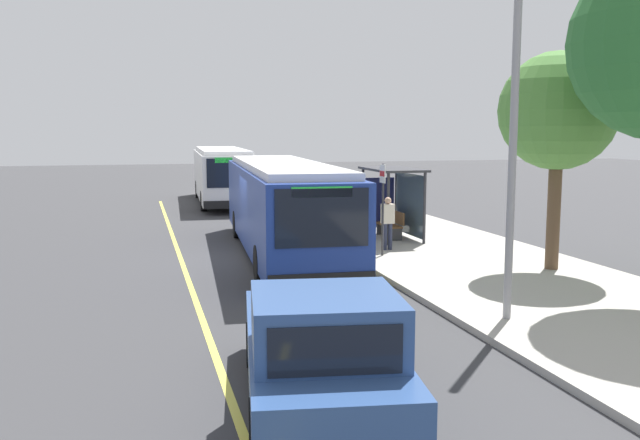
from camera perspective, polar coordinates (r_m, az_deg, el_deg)
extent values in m
plane|color=#38383A|center=(21.42, -5.60, -3.15)|extent=(120.00, 120.00, 0.00)
cube|color=#A8A399|center=(23.14, 9.23, -2.22)|extent=(44.00, 6.40, 0.15)
cube|color=#E0D64C|center=(21.17, -11.49, -3.38)|extent=(36.00, 0.14, 0.01)
cube|color=navy|center=(21.60, -3.14, 1.13)|extent=(12.62, 3.37, 2.40)
cube|color=silver|center=(21.49, -3.16, 4.58)|extent=(11.61, 3.05, 0.20)
cube|color=black|center=(15.43, 0.17, 0.17)|extent=(0.18, 2.17, 1.34)
cube|color=black|center=(21.79, 0.22, 1.96)|extent=(10.96, 0.76, 1.06)
cube|color=yellow|center=(21.95, 0.23, -1.34)|extent=(11.83, 0.81, 0.28)
cube|color=#26D83F|center=(15.36, 0.17, 2.35)|extent=(0.12, 1.40, 0.24)
cube|color=black|center=(15.66, 0.18, -5.11)|extent=(0.24, 2.50, 0.36)
cylinder|color=black|center=(18.21, 2.24, -3.42)|extent=(1.02, 0.35, 1.00)
cylinder|color=black|center=(17.82, -5.02, -3.68)|extent=(1.02, 0.35, 1.00)
cylinder|color=black|center=(25.57, -1.75, -0.23)|extent=(1.02, 0.35, 1.00)
cylinder|color=black|center=(25.30, -6.92, -0.37)|extent=(1.02, 0.35, 1.00)
cube|color=white|center=(37.27, -8.21, 3.77)|extent=(11.31, 3.10, 2.40)
cube|color=silver|center=(37.20, -8.25, 5.77)|extent=(10.40, 2.80, 0.20)
cube|color=black|center=(31.65, -7.49, 3.91)|extent=(0.15, 2.17, 1.34)
cube|color=black|center=(37.36, -6.24, 4.25)|extent=(9.84, 0.52, 1.06)
cube|color=#197259|center=(37.46, -6.21, 2.32)|extent=(10.62, 0.55, 0.28)
cube|color=#26D83F|center=(31.62, -7.51, 4.97)|extent=(0.10, 1.40, 0.24)
cube|color=black|center=(31.76, -7.44, 1.29)|extent=(0.20, 2.50, 0.36)
cylinder|color=black|center=(34.01, -5.81, 1.68)|extent=(1.01, 0.33, 1.00)
cylinder|color=black|center=(33.83, -9.70, 1.58)|extent=(1.01, 0.33, 1.00)
cylinder|color=black|center=(40.78, -6.90, 2.63)|extent=(1.01, 0.33, 1.00)
cylinder|color=black|center=(40.63, -10.15, 2.55)|extent=(1.01, 0.33, 1.00)
cube|color=#2D4C84|center=(10.13, -0.22, -11.39)|extent=(5.63, 2.77, 0.75)
cube|color=#2D4C84|center=(9.00, 0.46, -8.67)|extent=(2.15, 2.16, 0.80)
cube|color=black|center=(8.11, 1.31, -10.88)|extent=(0.26, 1.59, 0.60)
cylinder|color=black|center=(8.85, 7.10, -16.40)|extent=(0.79, 0.35, 0.76)
cylinder|color=black|center=(8.63, -5.13, -17.02)|extent=(0.79, 0.35, 0.76)
cylinder|color=black|center=(11.87, 3.27, -10.03)|extent=(0.79, 0.35, 0.76)
cylinder|color=black|center=(11.71, -5.58, -10.31)|extent=(0.79, 0.35, 0.76)
cylinder|color=#333338|center=(23.12, 8.72, 0.98)|extent=(0.10, 0.10, 2.40)
cylinder|color=#333338|center=(22.63, 5.71, 0.89)|extent=(0.10, 0.10, 2.40)
cylinder|color=#333338|center=(25.51, 6.37, 1.63)|extent=(0.10, 0.10, 2.40)
cylinder|color=#333338|center=(25.06, 3.60, 1.56)|extent=(0.10, 0.10, 2.40)
cube|color=#333338|center=(23.97, 6.10, 4.23)|extent=(2.90, 1.60, 0.08)
cube|color=#4C606B|center=(24.31, 7.49, 1.32)|extent=(2.47, 0.04, 2.16)
cube|color=navy|center=(25.28, 4.99, 1.49)|extent=(0.06, 1.11, 1.82)
cube|color=brown|center=(24.39, 5.79, -0.41)|extent=(1.60, 0.44, 0.06)
cube|color=brown|center=(24.44, 6.32, 0.26)|extent=(1.60, 0.05, 0.44)
cube|color=#333338|center=(25.09, 5.19, -0.70)|extent=(0.08, 0.40, 0.45)
cube|color=#333338|center=(23.76, 6.40, -1.18)|extent=(0.08, 0.40, 0.45)
cylinder|color=#333338|center=(20.76, 5.26, 0.85)|extent=(0.07, 0.07, 2.80)
cube|color=white|center=(20.65, 5.25, 3.88)|extent=(0.44, 0.03, 0.56)
cube|color=red|center=(20.65, 5.21, 3.88)|extent=(0.40, 0.01, 0.16)
cylinder|color=#282D47|center=(21.92, 5.87, -1.37)|extent=(0.14, 0.14, 0.85)
cylinder|color=#282D47|center=(21.86, 5.43, -1.39)|extent=(0.14, 0.14, 0.85)
cube|color=beige|center=(21.79, 5.68, 0.52)|extent=(0.24, 0.40, 0.62)
sphere|color=tan|center=(21.74, 5.69, 1.62)|extent=(0.22, 0.22, 0.22)
cylinder|color=brown|center=(19.71, 18.93, 0.59)|extent=(0.36, 0.36, 3.12)
sphere|color=#4C8438|center=(19.59, 19.28, 8.61)|extent=(3.18, 3.18, 3.18)
cylinder|color=gray|center=(14.09, 15.77, 4.77)|extent=(0.16, 0.16, 6.40)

